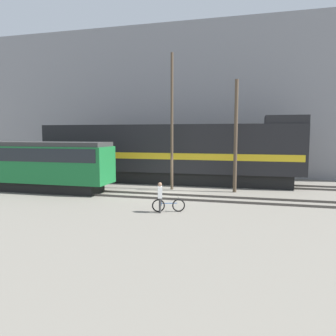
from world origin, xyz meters
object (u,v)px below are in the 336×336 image
at_px(bicycle, 169,205).
at_px(utility_pole_center, 236,137).
at_px(freight_locomotive, 168,153).
at_px(person, 160,194).
at_px(utility_pole_left, 172,122).
at_px(streetcar, 27,163).

bearing_deg(bicycle, utility_pole_center, 66.11).
bearing_deg(freight_locomotive, utility_pole_center, -28.58).
relative_size(bicycle, person, 1.05).
bearing_deg(utility_pole_left, streetcar, -163.06).
height_order(streetcar, utility_pole_left, utility_pole_left).
bearing_deg(freight_locomotive, bicycle, -75.38).
relative_size(freight_locomotive, person, 13.45).
bearing_deg(bicycle, utility_pole_left, 102.56).
bearing_deg(freight_locomotive, streetcar, -145.74).
distance_m(freight_locomotive, bicycle, 10.41).
bearing_deg(utility_pole_left, bicycle, -77.44).
height_order(bicycle, person, person).
height_order(streetcar, utility_pole_center, utility_pole_center).
distance_m(freight_locomotive, utility_pole_left, 4.00).
bearing_deg(streetcar, freight_locomotive, 34.26).
height_order(freight_locomotive, utility_pole_left, utility_pole_left).
distance_m(person, utility_pole_center, 8.39).
bearing_deg(utility_pole_center, streetcar, -168.17).
bearing_deg(freight_locomotive, person, -77.85).
xyz_separation_m(streetcar, person, (11.12, -4.05, -1.05)).
distance_m(utility_pole_left, utility_pole_center, 4.65).
distance_m(freight_locomotive, utility_pole_center, 6.51).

